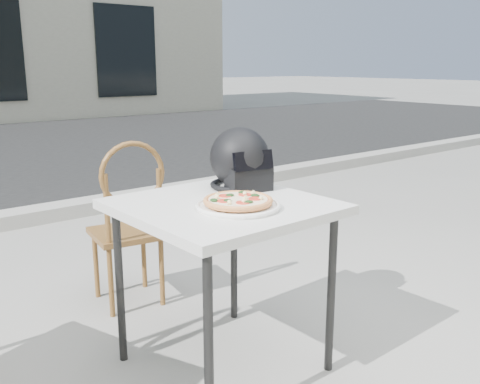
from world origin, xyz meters
TOP-DOWN VIEW (x-y plane):
  - ground at (0.00, 0.00)m, footprint 80.00×80.00m
  - curb at (0.00, 3.00)m, footprint 30.00×0.25m
  - cafe_table_main at (-0.07, 0.24)m, footprint 0.81×0.81m
  - plate at (-0.08, 0.13)m, footprint 0.35×0.35m
  - pizza at (-0.08, 0.13)m, footprint 0.35×0.35m
  - helmet at (0.15, 0.40)m, footprint 0.31×0.32m
  - cafe_chair_main at (-0.10, 1.04)m, footprint 0.41×0.41m

SIDE VIEW (x-z plane):
  - ground at x=0.00m, z-range 0.00..0.00m
  - curb at x=0.00m, z-range 0.00..0.12m
  - cafe_chair_main at x=-0.10m, z-range 0.05..0.98m
  - cafe_table_main at x=-0.07m, z-range 0.31..1.06m
  - plate at x=-0.08m, z-range 0.75..0.77m
  - pizza at x=-0.08m, z-range 0.76..0.80m
  - helmet at x=0.15m, z-range 0.73..1.01m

